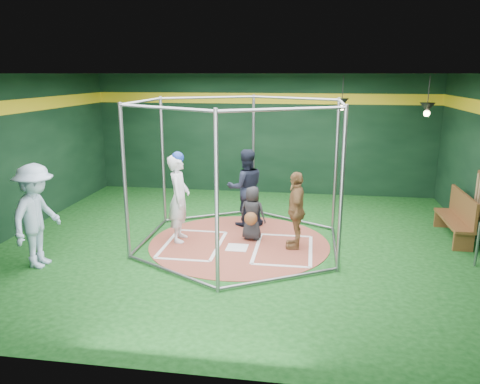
# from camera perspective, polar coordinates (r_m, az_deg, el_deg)

# --- Properties ---
(room_shell) EXTENTS (10.10, 9.10, 3.53)m
(room_shell) POSITION_cam_1_polar(r_m,az_deg,el_deg) (9.52, -0.08, 3.68)
(room_shell) COLOR #0D3D11
(room_shell) RESTS_ON ground
(clay_disc) EXTENTS (3.80, 3.80, 0.01)m
(clay_disc) POSITION_cam_1_polar(r_m,az_deg,el_deg) (9.98, -0.09, -6.24)
(clay_disc) COLOR #974737
(clay_disc) RESTS_ON ground
(home_plate) EXTENTS (0.43, 0.43, 0.01)m
(home_plate) POSITION_cam_1_polar(r_m,az_deg,el_deg) (9.70, -0.36, -6.78)
(home_plate) COLOR white
(home_plate) RESTS_ON clay_disc
(batter_box_left) EXTENTS (1.17, 1.77, 0.01)m
(batter_box_left) POSITION_cam_1_polar(r_m,az_deg,el_deg) (9.93, -5.77, -6.35)
(batter_box_left) COLOR white
(batter_box_left) RESTS_ON clay_disc
(batter_box_right) EXTENTS (1.17, 1.77, 0.01)m
(batter_box_right) POSITION_cam_1_polar(r_m,az_deg,el_deg) (9.65, 5.30, -6.96)
(batter_box_right) COLOR white
(batter_box_right) RESTS_ON clay_disc
(batting_cage) EXTENTS (4.05, 4.67, 3.00)m
(batting_cage) POSITION_cam_1_polar(r_m,az_deg,el_deg) (9.56, -0.09, 2.18)
(batting_cage) COLOR gray
(batting_cage) RESTS_ON ground
(pendant_lamp_near) EXTENTS (0.34, 0.34, 0.90)m
(pendant_lamp_near) POSITION_cam_1_polar(r_m,az_deg,el_deg) (12.88, 12.34, 10.55)
(pendant_lamp_near) COLOR black
(pendant_lamp_near) RESTS_ON room_shell
(pendant_lamp_far) EXTENTS (0.34, 0.34, 0.90)m
(pendant_lamp_far) POSITION_cam_1_polar(r_m,az_deg,el_deg) (11.55, 21.86, 9.48)
(pendant_lamp_far) COLOR black
(pendant_lamp_far) RESTS_ON room_shell
(batter_figure) EXTENTS (0.51, 0.72, 1.93)m
(batter_figure) POSITION_cam_1_polar(r_m,az_deg,el_deg) (9.95, -7.45, -0.62)
(batter_figure) COLOR white
(batter_figure) RESTS_ON clay_disc
(visitor_leopard) EXTENTS (0.42, 0.95, 1.59)m
(visitor_leopard) POSITION_cam_1_polar(r_m,az_deg,el_deg) (9.56, 6.85, -2.20)
(visitor_leopard) COLOR #A97C48
(visitor_leopard) RESTS_ON clay_disc
(catcher_figure) EXTENTS (0.64, 0.63, 1.17)m
(catcher_figure) POSITION_cam_1_polar(r_m,az_deg,el_deg) (10.01, 1.49, -2.65)
(catcher_figure) COLOR black
(catcher_figure) RESTS_ON clay_disc
(umpire) EXTENTS (1.06, 0.95, 1.81)m
(umpire) POSITION_cam_1_polar(r_m,az_deg,el_deg) (10.91, 0.69, 0.55)
(umpire) COLOR black
(umpire) RESTS_ON clay_disc
(bystander_blue) EXTENTS (0.77, 1.28, 1.94)m
(bystander_blue) POSITION_cam_1_polar(r_m,az_deg,el_deg) (9.34, -23.57, -2.69)
(bystander_blue) COLOR #B1CBEA
(bystander_blue) RESTS_ON ground
(dugout_bench) EXTENTS (0.41, 1.75, 1.02)m
(dugout_bench) POSITION_cam_1_polar(r_m,az_deg,el_deg) (11.16, 25.03, -2.61)
(dugout_bench) COLOR brown
(dugout_bench) RESTS_ON ground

